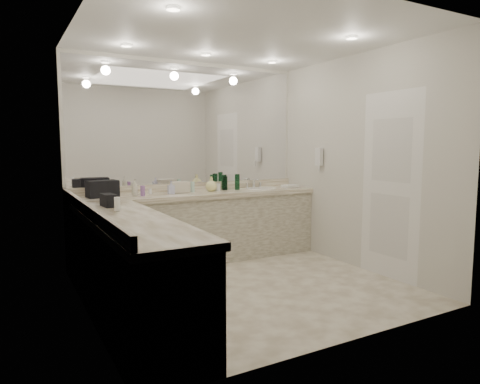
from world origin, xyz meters
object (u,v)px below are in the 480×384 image
sink (261,189)px  soap_bottle_a (135,187)px  cream_cosmetic_case (179,188)px  soap_bottle_b (171,187)px  soap_bottle_c (211,184)px  black_toiletry_bag (102,189)px  hand_towel (290,186)px  wall_phone (319,157)px

sink → soap_bottle_a: bearing=178.4°
sink → cream_cosmetic_case: cream_cosmetic_case is taller
soap_bottle_b → soap_bottle_c: (0.58, 0.06, 0.01)m
soap_bottle_a → black_toiletry_bag: bearing=178.4°
cream_cosmetic_case → hand_towel: size_ratio=1.07×
hand_towel → soap_bottle_c: size_ratio=1.14×
wall_phone → cream_cosmetic_case: 1.92m
sink → wall_phone: (0.61, -0.50, 0.46)m
hand_towel → soap_bottle_b: 1.79m
wall_phone → soap_bottle_a: bearing=167.0°
black_toiletry_bag → hand_towel: size_ratio=1.54×
wall_phone → soap_bottle_c: 1.51m
cream_cosmetic_case → soap_bottle_c: soap_bottle_c is taller
cream_cosmetic_case → soap_bottle_a: size_ratio=1.18×
black_toiletry_bag → soap_bottle_b: 0.82m
soap_bottle_b → black_toiletry_bag: bearing=174.7°
soap_bottle_b → soap_bottle_c: size_ratio=0.85×
sink → black_toiletry_bag: size_ratio=1.29×
cream_cosmetic_case → hand_towel: bearing=1.5°
cream_cosmetic_case → soap_bottle_a: bearing=-174.0°
sink → soap_bottle_b: size_ratio=2.67×
hand_towel → soap_bottle_b: soap_bottle_b is taller
soap_bottle_a → soap_bottle_b: (0.44, -0.06, -0.02)m
soap_bottle_a → soap_bottle_b: size_ratio=1.21×
black_toiletry_bag → hand_towel: black_toiletry_bag is taller
wall_phone → cream_cosmetic_case: size_ratio=1.02×
wall_phone → hand_towel: bearing=109.2°
hand_towel → black_toiletry_bag: bearing=177.5°
black_toiletry_bag → wall_phone: bearing=-11.5°
cream_cosmetic_case → soap_bottle_b: bearing=-147.0°
wall_phone → cream_cosmetic_case: wall_phone is taller
wall_phone → soap_bottle_c: size_ratio=1.24×
sink → soap_bottle_b: bearing=-179.3°
black_toiletry_bag → soap_bottle_a: size_ratio=1.70×
cream_cosmetic_case → soap_bottle_b: size_ratio=1.43×
sink → soap_bottle_c: size_ratio=2.27×
hand_towel → soap_bottle_a: 2.23m
soap_bottle_b → cream_cosmetic_case: bearing=27.6°
sink → wall_phone: wall_phone is taller
soap_bottle_b → soap_bottle_c: 0.58m
black_toiletry_bag → cream_cosmetic_case: 0.95m
black_toiletry_bag → hand_towel: 2.60m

